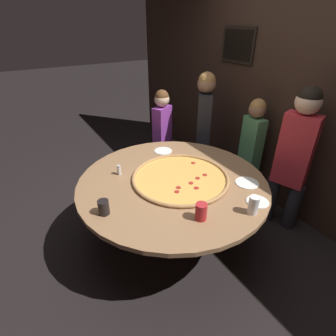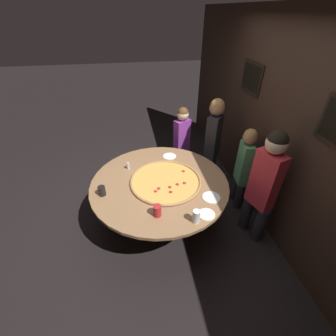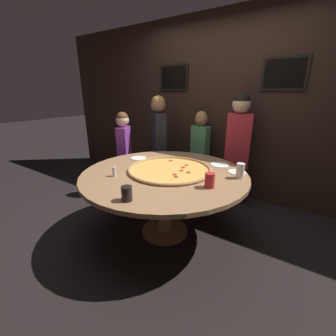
% 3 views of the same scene
% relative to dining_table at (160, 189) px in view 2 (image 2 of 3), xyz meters
% --- Properties ---
extents(ground_plane, '(24.00, 24.00, 0.00)m').
position_rel_dining_table_xyz_m(ground_plane, '(0.00, 0.00, -0.62)').
color(ground_plane, black).
extents(back_wall, '(6.40, 0.08, 2.60)m').
position_rel_dining_table_xyz_m(back_wall, '(0.00, 1.47, 0.68)').
color(back_wall, black).
rests_on(back_wall, ground_plane).
extents(dining_table, '(1.74, 1.74, 0.74)m').
position_rel_dining_table_xyz_m(dining_table, '(0.00, 0.00, 0.00)').
color(dining_table, '#936B47').
rests_on(dining_table, ground_plane).
extents(giant_pizza, '(0.90, 0.90, 0.03)m').
position_rel_dining_table_xyz_m(giant_pizza, '(0.02, 0.08, 0.13)').
color(giant_pizza, '#E5A84C').
rests_on(giant_pizza, dining_table).
extents(drink_cup_beside_pizza, '(0.08, 0.08, 0.15)m').
position_rel_dining_table_xyz_m(drink_cup_beside_pizza, '(0.71, 0.27, 0.19)').
color(drink_cup_beside_pizza, white).
rests_on(drink_cup_beside_pizza, dining_table).
extents(drink_cup_centre_back, '(0.09, 0.09, 0.13)m').
position_rel_dining_table_xyz_m(drink_cup_centre_back, '(0.56, -0.10, 0.18)').
color(drink_cup_centre_back, '#B22328').
rests_on(drink_cup_centre_back, dining_table).
extents(drink_cup_near_left, '(0.09, 0.09, 0.12)m').
position_rel_dining_table_xyz_m(drink_cup_near_left, '(0.13, -0.70, 0.17)').
color(drink_cup_near_left, black).
rests_on(drink_cup_near_left, dining_table).
extents(white_plate_right_side, '(0.20, 0.20, 0.01)m').
position_rel_dining_table_xyz_m(white_plate_right_side, '(-0.56, 0.23, 0.12)').
color(white_plate_right_side, white).
rests_on(white_plate_right_side, dining_table).
extents(white_plate_far_back, '(0.21, 0.21, 0.01)m').
position_rel_dining_table_xyz_m(white_plate_far_back, '(0.40, 0.55, 0.12)').
color(white_plate_far_back, white).
rests_on(white_plate_far_back, dining_table).
extents(white_plate_near_front, '(0.18, 0.18, 0.01)m').
position_rel_dining_table_xyz_m(white_plate_near_front, '(0.64, 0.41, 0.12)').
color(white_plate_near_front, white).
rests_on(white_plate_near_front, dining_table).
extents(condiment_shaker, '(0.04, 0.04, 0.10)m').
position_rel_dining_table_xyz_m(condiment_shaker, '(-0.35, -0.38, 0.16)').
color(condiment_shaker, silver).
rests_on(condiment_shaker, dining_table).
extents(diner_far_left, '(0.33, 0.19, 1.27)m').
position_rel_dining_table_xyz_m(diner_far_left, '(-0.19, 1.23, 0.10)').
color(diner_far_left, '#232328').
rests_on(diner_far_left, ground_plane).
extents(diner_side_left, '(0.40, 0.26, 1.53)m').
position_rel_dining_table_xyz_m(diner_side_left, '(0.39, 1.18, 0.24)').
color(diner_side_left, '#232328').
rests_on(diner_side_left, ground_plane).
extents(diner_side_right, '(0.24, 0.33, 1.27)m').
position_rel_dining_table_xyz_m(diner_side_right, '(-1.12, 0.55, 0.09)').
color(diner_side_right, '#232328').
rests_on(diner_side_right, ground_plane).
extents(diner_centre_back, '(0.37, 0.34, 1.49)m').
position_rel_dining_table_xyz_m(diner_centre_back, '(-0.78, 0.97, 0.22)').
color(diner_centre_back, '#232328').
rests_on(diner_centre_back, ground_plane).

